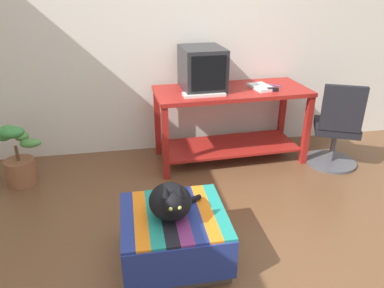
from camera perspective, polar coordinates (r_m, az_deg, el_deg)
name	(u,v)px	position (r m, az deg, el deg)	size (l,w,h in m)	color
ground_plane	(215,270)	(2.56, 3.61, -19.36)	(14.00, 14.00, 0.00)	brown
back_wall	(171,30)	(3.89, -3.38, 17.59)	(8.00, 0.10, 2.60)	silver
desk	(231,112)	(3.75, 6.15, 5.07)	(1.57, 0.71, 0.77)	maroon
tv_monitor	(202,69)	(3.61, 1.61, 11.79)	(0.42, 0.52, 0.41)	#28282B
keyboard	(204,94)	(3.44, 1.90, 7.89)	(0.40, 0.15, 0.02)	beige
book	(261,87)	(3.73, 10.91, 8.83)	(0.18, 0.29, 0.03)	white
ottoman_with_blanket	(174,236)	(2.53, -2.82, -14.42)	(0.69, 0.65, 0.37)	#4C4238
cat	(171,201)	(2.33, -3.35, -9.05)	(0.38, 0.36, 0.29)	black
potted_plant	(19,159)	(3.70, -25.77, -2.10)	(0.38, 0.42, 0.63)	brown
office_chair	(337,131)	(3.89, 21.92, 1.88)	(0.56, 0.56, 0.89)	#4C4C51
stapler	(273,89)	(3.65, 12.67, 8.43)	(0.04, 0.11, 0.04)	black
pen	(275,85)	(3.87, 12.97, 9.03)	(0.01, 0.01, 0.14)	#2351B2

